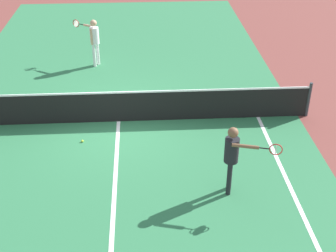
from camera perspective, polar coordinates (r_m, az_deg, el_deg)
ground_plane at (r=13.67m, az=-6.05°, el=0.57°), size 60.00×60.00×0.00m
court_surface_inbounds at (r=13.67m, az=-6.05°, el=0.58°), size 10.62×24.40×0.00m
line_center_service at (r=11.02m, az=-6.54°, el=-7.80°), size 0.10×6.40×0.01m
net at (r=13.43m, az=-6.16°, el=2.39°), size 11.20×0.09×1.07m
player_near at (r=10.39m, az=7.90°, el=-3.29°), size 1.15×0.73×1.71m
player_far at (r=17.07m, az=-9.02°, el=10.64°), size 0.97×0.93×1.71m
tennis_ball_near_net at (r=12.83m, az=-10.40°, el=-1.82°), size 0.07×0.07×0.07m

